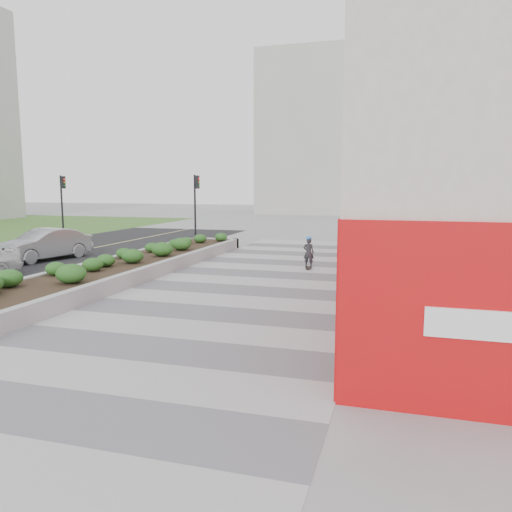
{
  "coord_description": "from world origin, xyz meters",
  "views": [
    {
      "loc": [
        4.93,
        -10.79,
        3.51
      ],
      "look_at": [
        0.08,
        5.67,
        1.1
      ],
      "focal_mm": 35.0,
      "sensor_mm": 36.0,
      "label": 1
    }
  ],
  "objects_px": {
    "planter": "(134,263)",
    "car_silver": "(45,245)",
    "traffic_signal_far": "(62,198)",
    "skateboarder": "(309,252)",
    "traffic_signal_near": "(196,199)"
  },
  "relations": [
    {
      "from": "planter",
      "to": "car_silver",
      "type": "relative_size",
      "value": 3.98
    },
    {
      "from": "traffic_signal_far",
      "to": "skateboarder",
      "type": "height_order",
      "value": "traffic_signal_far"
    },
    {
      "from": "car_silver",
      "to": "planter",
      "type": "bearing_deg",
      "value": -4.96
    },
    {
      "from": "traffic_signal_far",
      "to": "skateboarder",
      "type": "bearing_deg",
      "value": -21.8
    },
    {
      "from": "traffic_signal_far",
      "to": "car_silver",
      "type": "xyz_separation_m",
      "value": [
        5.01,
        -8.0,
        -2.01
      ]
    },
    {
      "from": "traffic_signal_near",
      "to": "skateboarder",
      "type": "distance_m",
      "value": 11.44
    },
    {
      "from": "traffic_signal_far",
      "to": "skateboarder",
      "type": "distance_m",
      "value": 19.03
    },
    {
      "from": "planter",
      "to": "traffic_signal_near",
      "type": "height_order",
      "value": "traffic_signal_near"
    },
    {
      "from": "planter",
      "to": "skateboarder",
      "type": "relative_size",
      "value": 12.76
    },
    {
      "from": "skateboarder",
      "to": "car_silver",
      "type": "relative_size",
      "value": 0.31
    },
    {
      "from": "skateboarder",
      "to": "traffic_signal_near",
      "type": "bearing_deg",
      "value": 129.95
    },
    {
      "from": "skateboarder",
      "to": "planter",
      "type": "bearing_deg",
      "value": -163.97
    },
    {
      "from": "planter",
      "to": "traffic_signal_far",
      "type": "distance_m",
      "value": 15.0
    },
    {
      "from": "skateboarder",
      "to": "traffic_signal_far",
      "type": "bearing_deg",
      "value": 150.12
    },
    {
      "from": "traffic_signal_near",
      "to": "skateboarder",
      "type": "height_order",
      "value": "traffic_signal_near"
    }
  ]
}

